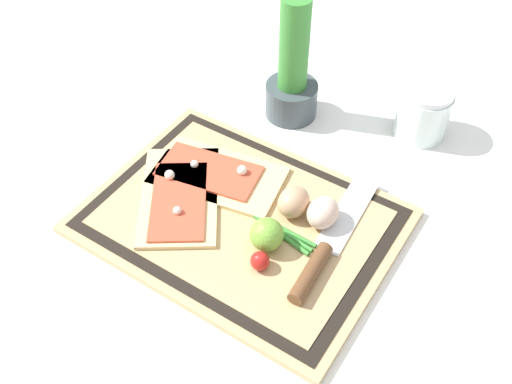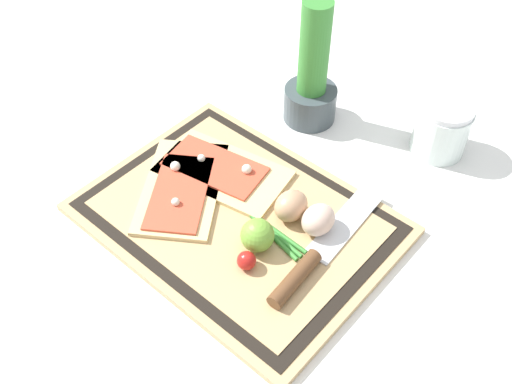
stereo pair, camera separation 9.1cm
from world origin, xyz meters
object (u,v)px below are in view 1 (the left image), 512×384
(knife, at_px, (323,254))
(herb_pot, at_px, (292,77))
(egg_brown, at_px, (294,202))
(lime, at_px, (267,234))
(cherry_tomato_red, at_px, (260,261))
(sauce_jar, at_px, (423,114))
(pizza_slice_near, at_px, (179,196))
(egg_pink, at_px, (323,213))
(pizza_slice_far, at_px, (216,175))

(knife, height_order, herb_pot, herb_pot)
(egg_brown, xyz_separation_m, lime, (0.00, -0.08, 0.00))
(herb_pot, bearing_deg, knife, -51.87)
(cherry_tomato_red, relative_size, sauce_jar, 0.29)
(cherry_tomato_red, distance_m, sauce_jar, 0.41)
(pizza_slice_near, bearing_deg, egg_brown, 24.10)
(egg_pink, bearing_deg, sauce_jar, 82.66)
(knife, height_order, egg_brown, egg_brown)
(pizza_slice_far, relative_size, cherry_tomato_red, 8.17)
(egg_pink, xyz_separation_m, sauce_jar, (0.04, 0.29, 0.00))
(pizza_slice_far, relative_size, knife, 0.82)
(herb_pot, distance_m, sauce_jar, 0.23)
(pizza_slice_near, distance_m, knife, 0.24)
(cherry_tomato_red, height_order, herb_pot, herb_pot)
(egg_pink, distance_m, lime, 0.09)
(pizza_slice_far, xyz_separation_m, egg_pink, (0.19, 0.01, 0.02))
(pizza_slice_near, height_order, herb_pot, herb_pot)
(lime, xyz_separation_m, herb_pot, (-0.13, 0.29, 0.04))
(lime, bearing_deg, sauce_jar, 77.28)
(pizza_slice_near, relative_size, cherry_tomato_red, 8.65)
(pizza_slice_far, height_order, cherry_tomato_red, cherry_tomato_red)
(egg_brown, relative_size, herb_pot, 0.24)
(pizza_slice_near, height_order, egg_brown, egg_brown)
(pizza_slice_near, bearing_deg, pizza_slice_far, 73.75)
(sauce_jar, bearing_deg, cherry_tomato_red, -99.88)
(pizza_slice_far, height_order, egg_pink, egg_pink)
(pizza_slice_far, relative_size, herb_pot, 0.97)
(lime, relative_size, sauce_jar, 0.52)
(egg_brown, distance_m, egg_pink, 0.05)
(egg_brown, bearing_deg, herb_pot, 121.36)
(pizza_slice_far, bearing_deg, pizza_slice_near, -106.25)
(knife, bearing_deg, egg_pink, 119.19)
(lime, relative_size, cherry_tomato_red, 1.80)
(knife, distance_m, herb_pot, 0.34)
(egg_brown, height_order, egg_pink, same)
(egg_pink, bearing_deg, pizza_slice_far, -177.71)
(knife, xyz_separation_m, sauce_jar, (0.01, 0.34, 0.02))
(sauce_jar, bearing_deg, pizza_slice_far, -127.26)
(lime, bearing_deg, pizza_slice_far, 152.50)
(lime, bearing_deg, egg_pink, 60.31)
(knife, distance_m, egg_pink, 0.07)
(pizza_slice_far, height_order, lime, lime)
(sauce_jar, bearing_deg, pizza_slice_near, -123.87)
(egg_brown, height_order, lime, lime)
(pizza_slice_near, xyz_separation_m, herb_pot, (0.03, 0.29, 0.06))
(lime, distance_m, herb_pot, 0.32)
(pizza_slice_far, distance_m, herb_pot, 0.23)
(egg_brown, distance_m, sauce_jar, 0.30)
(pizza_slice_near, xyz_separation_m, egg_pink, (0.21, 0.08, 0.02))
(egg_pink, bearing_deg, egg_brown, -173.88)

